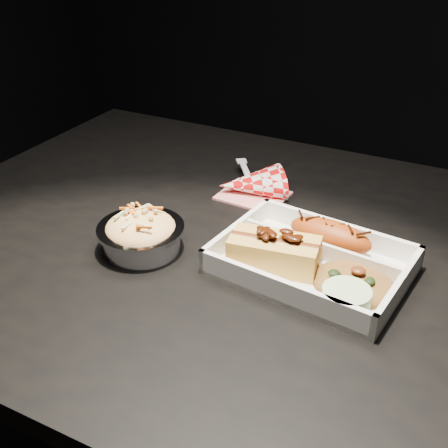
{
  "coord_description": "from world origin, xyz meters",
  "views": [
    {
      "loc": [
        0.24,
        -0.65,
        1.2
      ],
      "look_at": [
        -0.06,
        -0.07,
        0.81
      ],
      "focal_mm": 45.0,
      "sensor_mm": 36.0,
      "label": 1
    }
  ],
  "objects_px": {
    "dining_table": "(279,298)",
    "hotdog": "(274,249)",
    "fried_pastry": "(330,235)",
    "napkin_fork": "(251,184)",
    "foil_coleslaw_cup": "(141,233)",
    "food_tray": "(312,265)"
  },
  "relations": [
    {
      "from": "food_tray",
      "to": "fried_pastry",
      "type": "relative_size",
      "value": 2.18
    },
    {
      "from": "dining_table",
      "to": "hotdog",
      "type": "height_order",
      "value": "hotdog"
    },
    {
      "from": "hotdog",
      "to": "napkin_fork",
      "type": "distance_m",
      "value": 0.23
    },
    {
      "from": "dining_table",
      "to": "napkin_fork",
      "type": "height_order",
      "value": "napkin_fork"
    },
    {
      "from": "hotdog",
      "to": "napkin_fork",
      "type": "relative_size",
      "value": 0.81
    },
    {
      "from": "food_tray",
      "to": "hotdog",
      "type": "height_order",
      "value": "hotdog"
    },
    {
      "from": "food_tray",
      "to": "hotdog",
      "type": "relative_size",
      "value": 2.11
    },
    {
      "from": "fried_pastry",
      "to": "napkin_fork",
      "type": "xyz_separation_m",
      "value": [
        -0.18,
        0.12,
        -0.01
      ]
    },
    {
      "from": "fried_pastry",
      "to": "hotdog",
      "type": "xyz_separation_m",
      "value": [
        -0.05,
        -0.08,
        0.0
      ]
    },
    {
      "from": "hotdog",
      "to": "foil_coleslaw_cup",
      "type": "distance_m",
      "value": 0.19
    },
    {
      "from": "hotdog",
      "to": "napkin_fork",
      "type": "bearing_deg",
      "value": 113.58
    },
    {
      "from": "dining_table",
      "to": "foil_coleslaw_cup",
      "type": "relative_size",
      "value": 9.59
    },
    {
      "from": "fried_pastry",
      "to": "foil_coleslaw_cup",
      "type": "height_order",
      "value": "foil_coleslaw_cup"
    },
    {
      "from": "dining_table",
      "to": "fried_pastry",
      "type": "distance_m",
      "value": 0.14
    },
    {
      "from": "napkin_fork",
      "to": "dining_table",
      "type": "bearing_deg",
      "value": 3.73
    },
    {
      "from": "dining_table",
      "to": "food_tray",
      "type": "xyz_separation_m",
      "value": [
        0.06,
        -0.03,
        0.1
      ]
    },
    {
      "from": "dining_table",
      "to": "hotdog",
      "type": "bearing_deg",
      "value": -81.19
    },
    {
      "from": "dining_table",
      "to": "foil_coleslaw_cup",
      "type": "bearing_deg",
      "value": -152.31
    },
    {
      "from": "food_tray",
      "to": "dining_table",
      "type": "bearing_deg",
      "value": 155.77
    },
    {
      "from": "hotdog",
      "to": "napkin_fork",
      "type": "height_order",
      "value": "napkin_fork"
    },
    {
      "from": "dining_table",
      "to": "hotdog",
      "type": "distance_m",
      "value": 0.14
    },
    {
      "from": "dining_table",
      "to": "food_tray",
      "type": "height_order",
      "value": "food_tray"
    }
  ]
}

